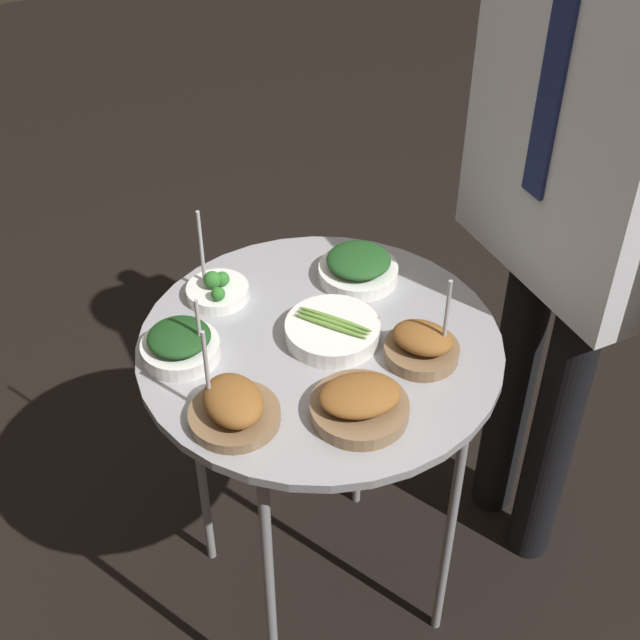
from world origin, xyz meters
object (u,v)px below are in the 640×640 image
Objects in this scene: bowl_roast_center at (360,403)px; bowl_roast_near_rim at (234,407)px; bowl_spinach_front_center at (180,345)px; bowl_roast_back_left at (422,345)px; waiter_figure at (587,164)px; serving_cart at (320,367)px; bowl_broccoli_back_right at (217,289)px; bowl_asparagus_mid_left at (333,331)px; bowl_spinach_far_rim at (358,267)px.

bowl_roast_center is 0.91× the size of bowl_roast_near_rim.
bowl_roast_center is at bearing 39.78° from bowl_spinach_front_center.
bowl_roast_near_rim reaches higher than bowl_roast_back_left.
bowl_roast_center is 0.10× the size of waiter_figure.
waiter_figure is (-0.09, 0.71, 0.21)m from bowl_roast_near_rim.
bowl_roast_back_left is 0.34m from bowl_roast_near_rim.
bowl_roast_near_rim is (0.11, -0.20, 0.09)m from serving_cart.
bowl_broccoli_back_right is at bearing 138.01° from bowl_spinach_front_center.
waiter_figure is at bearing 87.54° from serving_cart.
serving_cart is at bearing 118.69° from bowl_roast_near_rim.
bowl_spinach_front_center reaches higher than bowl_roast_center.
bowl_broccoli_back_right is (-0.20, -0.14, 0.00)m from bowl_asparagus_mid_left.
bowl_roast_center is at bearing -5.88° from serving_cart.
bowl_roast_back_left is at bearing 46.57° from bowl_asparagus_mid_left.
bowl_spinach_far_rim is at bearing 125.15° from bowl_roast_near_rim.
bowl_spinach_far_rim reaches higher than bowl_asparagus_mid_left.
waiter_figure is at bearing 70.88° from bowl_broccoli_back_right.
bowl_asparagus_mid_left is 0.25m from bowl_roast_near_rim.
waiter_figure is at bearing 66.81° from bowl_spinach_far_rim.
bowl_asparagus_mid_left is at bearing -133.43° from bowl_roast_back_left.
bowl_roast_near_rim reaches higher than bowl_roast_center.
bowl_roast_near_rim is 0.11× the size of waiter_figure.
bowl_spinach_far_rim is 0.10× the size of waiter_figure.
bowl_spinach_far_rim is at bearing 152.92° from bowl_roast_center.
bowl_spinach_far_rim is (-0.32, 0.16, 0.00)m from bowl_roast_center.
bowl_spinach_far_rim is at bearing 132.80° from serving_cart.
serving_cart is 0.48× the size of waiter_figure.
serving_cart is at bearing 31.18° from bowl_broccoli_back_right.
serving_cart is 5.03× the size of bowl_spinach_far_rim.
bowl_spinach_front_center is 0.78m from waiter_figure.
bowl_spinach_front_center is 0.38m from bowl_spinach_far_rim.
bowl_spinach_front_center reaches higher than bowl_asparagus_mid_left.
bowl_roast_center reaches higher than bowl_spinach_far_rim.
bowl_roast_near_rim is at bearing 8.66° from bowl_spinach_front_center.
serving_cart is 5.62× the size of bowl_spinach_front_center.
bowl_broccoli_back_right is at bearing -139.81° from bowl_roast_back_left.
bowl_roast_near_rim is at bearing -64.12° from bowl_asparagus_mid_left.
bowl_broccoli_back_right reaches higher than bowl_roast_back_left.
bowl_asparagus_mid_left is 0.95× the size of bowl_broccoli_back_right.
bowl_spinach_front_center is 0.09× the size of waiter_figure.
serving_cart is at bearing -92.46° from waiter_figure.
bowl_asparagus_mid_left is 0.16m from bowl_roast_back_left.
bowl_spinach_far_rim is at bearing -113.19° from waiter_figure.
bowl_asparagus_mid_left is 1.23× the size of bowl_spinach_front_center.
bowl_asparagus_mid_left is at bearing 35.99° from bowl_broccoli_back_right.
waiter_figure reaches higher than serving_cart.
waiter_figure is at bearing 87.52° from bowl_asparagus_mid_left.
bowl_roast_center is at bearing 68.06° from bowl_roast_near_rim.
bowl_roast_back_left is 0.43m from waiter_figure.
bowl_roast_center is 0.36m from bowl_spinach_far_rim.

